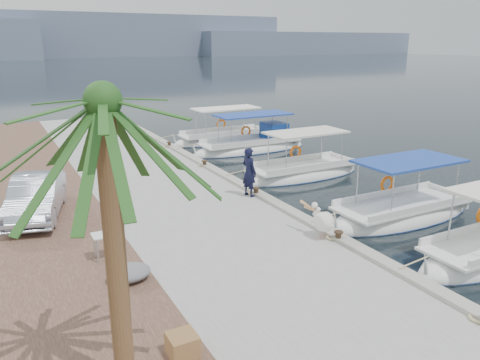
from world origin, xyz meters
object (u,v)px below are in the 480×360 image
object	(u,v)px
fishing_caique_b	(401,215)
fishing_caique_e	(224,140)
pelican	(322,221)
fisherman	(249,172)
parked_car	(36,196)
fishing_caique_c	(302,174)
fishing_caique_d	(252,148)
date_palm	(103,104)

from	to	relation	value
fishing_caique_b	fishing_caique_e	size ratio (longest dim) A/B	0.91
pelican	fisherman	distance (m)	4.66
parked_car	fishing_caique_c	bearing A→B (deg)	19.81
fishing_caique_c	pelican	world-z (taller)	fishing_caique_c
fishing_caique_d	fishing_caique_e	bearing A→B (deg)	95.71
date_palm	fishing_caique_b	bearing A→B (deg)	22.20
fishing_caique_c	parked_car	world-z (taller)	fishing_caique_c
fishing_caique_b	parked_car	xyz separation A→B (m)	(-12.02, 5.20, 1.09)
fisherman	fishing_caique_e	bearing A→B (deg)	-34.75
date_palm	parked_car	world-z (taller)	date_palm
pelican	parked_car	size ratio (longest dim) A/B	0.32
fishing_caique_c	fishing_caique_d	distance (m)	6.18
fishing_caique_e	fisherman	world-z (taller)	fisherman
date_palm	parked_car	xyz separation A→B (m)	(-0.45, 9.91, -4.26)
fishing_caique_d	fishing_caique_b	bearing A→B (deg)	-92.97
fishing_caique_c	fishing_caique_d	bearing A→B (deg)	83.85
fishing_caique_b	date_palm	distance (m)	13.58
date_palm	fishing_caique_e	bearing A→B (deg)	59.74
date_palm	pelican	bearing A→B (deg)	27.88
fishing_caique_c	parked_car	xyz separation A→B (m)	(-12.00, -1.15, 1.09)
fishing_caique_c	fishing_caique_b	bearing A→B (deg)	-89.88
fishing_caique_d	pelican	xyz separation A→B (m)	(-5.09, -13.44, 0.86)
fishing_caique_e	parked_car	distance (m)	16.23
fishing_caique_e	pelican	size ratio (longest dim) A/B	5.19
fishing_caique_c	date_palm	xyz separation A→B (m)	(-11.55, -11.06, 5.35)
fishing_caique_d	fisherman	size ratio (longest dim) A/B	3.91
fishing_caique_c	fisherman	bearing A→B (deg)	-149.06
fishing_caique_c	fishing_caique_d	xyz separation A→B (m)	(0.66, 6.15, 0.06)
fisherman	parked_car	distance (m)	7.73
pelican	parked_car	world-z (taller)	parked_car
fishing_caique_d	parked_car	xyz separation A→B (m)	(-12.66, -7.29, 1.03)
fisherman	parked_car	world-z (taller)	fisherman
fishing_caique_d	pelican	distance (m)	14.40
fishing_caique_d	date_palm	size ratio (longest dim) A/B	1.28
fishing_caique_b	fishing_caique_e	distance (m)	15.67
fisherman	parked_car	xyz separation A→B (m)	(-7.58, 1.51, -0.26)
fishing_caique_e	date_palm	xyz separation A→B (m)	(-11.89, -20.39, 5.35)
parked_car	fishing_caique_e	bearing A→B (deg)	54.66
fishing_caique_b	fishing_caique_e	bearing A→B (deg)	88.79
fishing_caique_b	pelican	size ratio (longest dim) A/B	4.71
pelican	date_palm	world-z (taller)	date_palm
fisherman	date_palm	distance (m)	11.72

